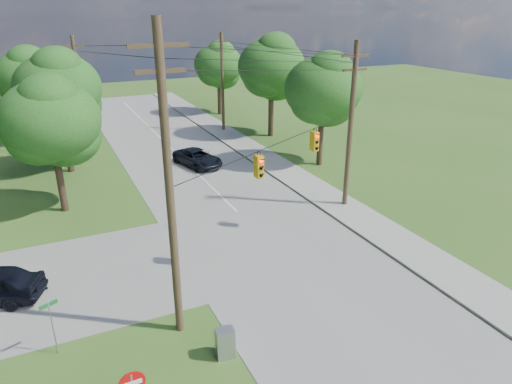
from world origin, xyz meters
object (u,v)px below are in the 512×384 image
car_main_north (198,158)px  control_cabinet (225,343)px  pole_ne (351,125)px  pole_north_w (80,92)px  pole_north_e (222,82)px  pole_sw (169,188)px

car_main_north → control_cabinet: car_main_north is taller
pole_ne → control_cabinet: bearing=-141.5°
pole_ne → control_cabinet: (-12.40, -9.86, -4.85)m
pole_ne → pole_north_w: 26.03m
car_main_north → pole_north_e: bearing=42.6°
pole_ne → pole_north_w: pole_ne is taller
pole_north_e → control_cabinet: bearing=-111.3°
pole_sw → car_main_north: size_ratio=2.45×
pole_north_e → car_main_north: pole_north_e is taller
pole_sw → pole_north_e: size_ratio=1.20×
pole_north_e → car_main_north: bearing=-121.7°
pole_sw → car_main_north: bearing=69.6°
pole_north_e → car_main_north: 12.67m
car_main_north → control_cabinet: size_ratio=3.99×
pole_sw → pole_ne: pole_sw is taller
pole_sw → control_cabinet: size_ratio=9.77×
pole_sw → pole_ne: 15.51m
pole_ne → pole_north_e: (-0.00, 22.00, -0.34)m
car_main_north → control_cabinet: 22.62m
pole_ne → pole_north_e: pole_ne is taller
pole_north_w → pole_north_e: bearing=0.0°
pole_north_e → pole_north_w: bearing=180.0°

